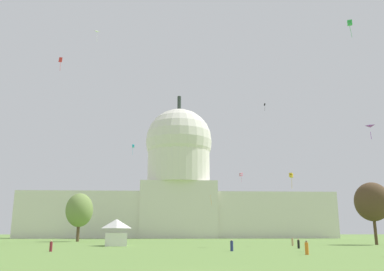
% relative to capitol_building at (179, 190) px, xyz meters
% --- Properties ---
extents(capitol_building, '(139.93, 31.28, 67.17)m').
position_rel_capitol_building_xyz_m(capitol_building, '(0.00, 0.00, 0.00)').
color(capitol_building, silver).
rests_on(capitol_building, ground_plane).
extents(event_tent, '(5.52, 7.84, 5.43)m').
position_rel_capitol_building_xyz_m(event_tent, '(-14.84, -99.32, -19.05)').
color(event_tent, white).
rests_on(event_tent, ground_plane).
extents(tree_west_near, '(10.51, 10.64, 14.06)m').
position_rel_capitol_building_xyz_m(tree_west_near, '(-30.66, -63.40, -12.70)').
color(tree_west_near, brown).
rests_on(tree_west_near, ground_plane).
extents(tree_east_far, '(9.90, 9.34, 13.88)m').
position_rel_capitol_building_xyz_m(tree_east_far, '(42.29, -96.06, -12.31)').
color(tree_east_far, '#4C3823').
rests_on(tree_east_far, ground_plane).
extents(person_orange_mid_center, '(0.64, 0.64, 1.76)m').
position_rel_capitol_building_xyz_m(person_orange_mid_center, '(13.83, -133.73, -20.97)').
color(person_orange_mid_center, orange).
rests_on(person_orange_mid_center, ground_plane).
extents(person_navy_back_center, '(0.46, 0.46, 1.73)m').
position_rel_capitol_building_xyz_m(person_navy_back_center, '(5.70, -123.76, -20.99)').
color(person_navy_back_center, navy).
rests_on(person_navy_back_center, ground_plane).
extents(person_tan_mid_right, '(0.45, 0.45, 1.64)m').
position_rel_capitol_building_xyz_m(person_tan_mid_right, '(21.63, -101.73, -21.03)').
color(person_tan_mid_right, tan).
rests_on(person_tan_mid_right, ground_plane).
extents(person_black_lawn_far_left, '(0.45, 0.45, 1.67)m').
position_rel_capitol_building_xyz_m(person_black_lawn_far_left, '(18.79, -114.70, -21.01)').
color(person_black_lawn_far_left, black).
rests_on(person_black_lawn_far_left, ground_plane).
extents(person_maroon_near_tent, '(0.58, 0.58, 1.62)m').
position_rel_capitol_building_xyz_m(person_maroon_near_tent, '(-21.10, -123.74, -21.04)').
color(person_maroon_near_tent, maroon).
rests_on(person_maroon_near_tent, ground_plane).
extents(kite_red_high, '(1.19, 0.49, 4.30)m').
position_rel_capitol_building_xyz_m(kite_red_high, '(-35.70, -77.30, 28.87)').
color(kite_red_high, red).
extents(kite_cyan_high, '(0.89, 0.96, 4.13)m').
position_rel_capitol_building_xyz_m(kite_cyan_high, '(-18.50, -31.48, 13.68)').
color(kite_cyan_high, '#33BCDB').
extents(kite_white_high, '(1.26, 1.10, 2.71)m').
position_rel_capitol_building_xyz_m(kite_white_high, '(-24.15, -86.13, 33.01)').
color(kite_white_high, white).
extents(kite_green_high, '(1.34, 1.38, 4.53)m').
position_rel_capitol_building_xyz_m(kite_green_high, '(37.97, -102.64, 28.84)').
color(kite_green_high, green).
extents(kite_orange_low, '(1.07, 1.14, 3.71)m').
position_rel_capitol_building_xyz_m(kite_orange_low, '(13.05, -23.77, -5.37)').
color(kite_orange_low, orange).
extents(kite_pink_mid, '(1.53, 1.51, 3.85)m').
position_rel_capitol_building_xyz_m(kite_pink_mid, '(23.82, -31.29, 2.80)').
color(kite_pink_mid, pink).
extents(kite_gold_low, '(1.03, 1.03, 3.32)m').
position_rel_capitol_building_xyz_m(kite_gold_low, '(22.02, -102.13, -7.26)').
color(kite_gold_low, gold).
extents(kite_violet_mid, '(1.36, 1.23, 1.86)m').
position_rel_capitol_building_xyz_m(kite_violet_mid, '(29.51, -123.01, -2.51)').
color(kite_violet_mid, purple).
extents(kite_black_high, '(0.55, 0.73, 3.53)m').
position_rel_capitol_building_xyz_m(kite_black_high, '(36.87, -21.21, 34.67)').
color(kite_black_high, black).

